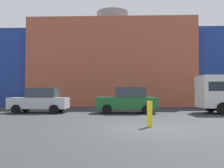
{
  "coord_description": "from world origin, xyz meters",
  "views": [
    {
      "loc": [
        -1.05,
        -10.55,
        1.5
      ],
      "look_at": [
        -1.77,
        9.43,
        2.19
      ],
      "focal_mm": 39.85,
      "sensor_mm": 36.0,
      "label": 1
    }
  ],
  "objects": [
    {
      "name": "ground_plane",
      "position": [
        0.0,
        0.0,
        0.0
      ],
      "size": [
        200.0,
        200.0,
        0.0
      ],
      "primitive_type": "plane",
      "color": "#2D3033"
    },
    {
      "name": "building_backdrop",
      "position": [
        -2.09,
        20.72,
        4.72
      ],
      "size": [
        30.81,
        10.26,
        11.68
      ],
      "color": "#B2563D",
      "rests_on": "ground_plane"
    },
    {
      "name": "parked_car_1",
      "position": [
        -7.05,
        7.7,
        0.91
      ],
      "size": [
        4.21,
        2.06,
        1.82
      ],
      "rotation": [
        0.0,
        0.0,
        3.14
      ],
      "color": "silver",
      "rests_on": "ground_plane"
    },
    {
      "name": "parked_car_2",
      "position": [
        -0.55,
        7.7,
        0.94
      ],
      "size": [
        4.35,
        2.13,
        1.88
      ],
      "rotation": [
        0.0,
        0.0,
        3.14
      ],
      "color": "#1E662D",
      "rests_on": "ground_plane"
    },
    {
      "name": "bollard_yellow_0",
      "position": [
        0.21,
        0.4,
        0.56
      ],
      "size": [
        0.24,
        0.24,
        1.12
      ],
      "primitive_type": "cylinder",
      "color": "yellow",
      "rests_on": "ground_plane"
    }
  ]
}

